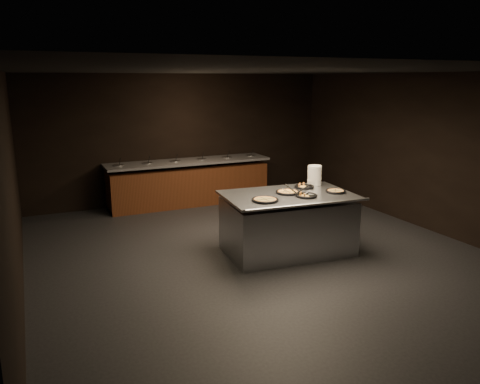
{
  "coord_description": "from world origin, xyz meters",
  "views": [
    {
      "loc": [
        -3.29,
        -6.3,
        2.78
      ],
      "look_at": [
        -0.24,
        0.3,
        1.02
      ],
      "focal_mm": 35.0,
      "sensor_mm": 36.0,
      "label": 1
    }
  ],
  "objects_px": {
    "serving_counter": "(287,225)",
    "pan_veggie_whole": "(265,200)",
    "plate_stack": "(314,175)",
    "pan_cheese_whole": "(288,192)"
  },
  "relations": [
    {
      "from": "plate_stack",
      "to": "pan_veggie_whole",
      "type": "xyz_separation_m",
      "value": [
        -1.3,
        -0.62,
        -0.15
      ]
    },
    {
      "from": "plate_stack",
      "to": "pan_veggie_whole",
      "type": "bearing_deg",
      "value": -154.26
    },
    {
      "from": "serving_counter",
      "to": "pan_veggie_whole",
      "type": "xyz_separation_m",
      "value": [
        -0.54,
        -0.24,
        0.54
      ]
    },
    {
      "from": "serving_counter",
      "to": "pan_veggie_whole",
      "type": "distance_m",
      "value": 0.8
    },
    {
      "from": "pan_veggie_whole",
      "to": "plate_stack",
      "type": "bearing_deg",
      "value": 25.74
    },
    {
      "from": "serving_counter",
      "to": "plate_stack",
      "type": "relative_size",
      "value": 6.41
    },
    {
      "from": "plate_stack",
      "to": "pan_veggie_whole",
      "type": "height_order",
      "value": "plate_stack"
    },
    {
      "from": "serving_counter",
      "to": "pan_cheese_whole",
      "type": "height_order",
      "value": "pan_cheese_whole"
    },
    {
      "from": "pan_veggie_whole",
      "to": "pan_cheese_whole",
      "type": "relative_size",
      "value": 1.04
    },
    {
      "from": "plate_stack",
      "to": "pan_veggie_whole",
      "type": "distance_m",
      "value": 1.45
    }
  ]
}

